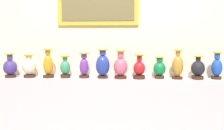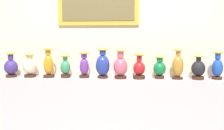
{
  "view_description": "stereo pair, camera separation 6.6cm",
  "coord_description": "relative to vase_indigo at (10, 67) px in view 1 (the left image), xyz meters",
  "views": [
    {
      "loc": [
        0.23,
        -3.48,
        1.39
      ],
      "look_at": [
        0.0,
        0.0,
        1.02
      ],
      "focal_mm": 42.97,
      "sensor_mm": 36.0,
      "label": 1
    },
    {
      "loc": [
        0.3,
        -3.48,
        1.39
      ],
      "look_at": [
        0.0,
        0.0,
        1.02
      ],
      "focal_mm": 42.97,
      "sensor_mm": 36.0,
      "label": 2
    }
  ],
  "objects": [
    {
      "name": "back_wall",
      "position": [
        1.35,
        0.28,
        0.53
      ],
      "size": [
        4.16,
        0.14,
        3.0
      ],
      "color": "beige",
      "rests_on": "ground_plane"
    },
    {
      "name": "vase_rose",
      "position": [
        1.47,
        0.01,
        0.02
      ],
      "size": [
        0.18,
        0.18,
        0.37
      ],
      "color": "#382319",
      "rests_on": "display_shelf"
    },
    {
      "name": "vase_crimson",
      "position": [
        1.71,
        0.0,
        -0.0
      ],
      "size": [
        0.15,
        0.15,
        0.32
      ],
      "color": "#382319",
      "rests_on": "display_shelf"
    },
    {
      "name": "vase_amber",
      "position": [
        0.51,
        0.02,
        0.04
      ],
      "size": [
        0.14,
        0.14,
        0.39
      ],
      "color": "#382319",
      "rests_on": "display_shelf"
    },
    {
      "name": "display_shelf",
      "position": [
        1.35,
        0.05,
        -0.56
      ],
      "size": [
        2.91,
        0.34,
        0.85
      ],
      "primitive_type": "cube",
      "color": "beige",
      "rests_on": "ground_plane"
    },
    {
      "name": "vase_sapphire",
      "position": [
        2.69,
        0.05,
        0.02
      ],
      "size": [
        0.14,
        0.14,
        0.35
      ],
      "color": "#382319",
      "rests_on": "display_shelf"
    },
    {
      "name": "vase_indigo",
      "position": [
        0.0,
        0.0,
        0.0
      ],
      "size": [
        0.18,
        0.18,
        0.33
      ],
      "color": "#382319",
      "rests_on": "display_shelf"
    },
    {
      "name": "vase_emerald",
      "position": [
        1.97,
        0.04,
        -0.01
      ],
      "size": [
        0.16,
        0.16,
        0.29
      ],
      "color": "#382319",
      "rests_on": "display_shelf"
    },
    {
      "name": "vase_onyx",
      "position": [
        2.45,
        0.01,
        -0.01
      ],
      "size": [
        0.17,
        0.17,
        0.3
      ],
      "color": "#382319",
      "rests_on": "display_shelf"
    },
    {
      "name": "vase_cobalt",
      "position": [
        1.23,
        0.02,
        0.04
      ],
      "size": [
        0.18,
        0.18,
        0.39
      ],
      "color": "#382319",
      "rests_on": "display_shelf"
    },
    {
      "name": "vase_ivory",
      "position": [
        0.25,
        0.02,
        0.0
      ],
      "size": [
        0.18,
        0.18,
        0.31
      ],
      "color": "#382319",
      "rests_on": "display_shelf"
    },
    {
      "name": "vase_ochre",
      "position": [
        2.19,
        0.02,
        0.03
      ],
      "size": [
        0.14,
        0.14,
        0.38
      ],
      "color": "#382319",
      "rests_on": "display_shelf"
    },
    {
      "name": "vase_jade",
      "position": [
        0.73,
        0.03,
        -0.0
      ],
      "size": [
        0.13,
        0.13,
        0.3
      ],
      "color": "#382319",
      "rests_on": "display_shelf"
    },
    {
      "name": "vase_violet",
      "position": [
        0.98,
        0.03,
        0.02
      ],
      "size": [
        0.14,
        0.14,
        0.34
      ],
      "color": "#382319",
      "rests_on": "display_shelf"
    }
  ]
}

